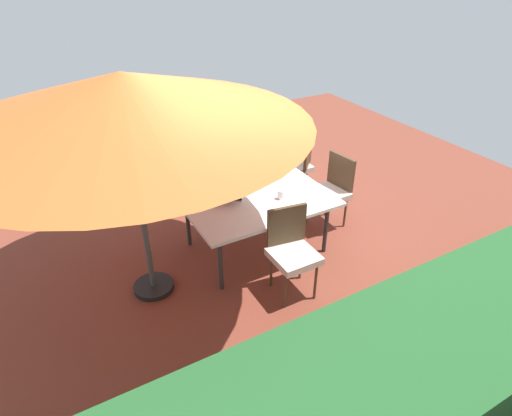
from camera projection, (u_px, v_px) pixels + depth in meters
ground_plane at (256, 248)px, 5.45m from camera, size 10.00×10.00×0.02m
hedge_row at (449, 379)px, 3.01m from camera, size 6.30×0.97×1.33m
dining_table at (256, 201)px, 5.09m from camera, size 1.71×1.26×0.74m
patio_umbrella at (123, 100)px, 3.67m from camera, size 3.34×3.34×2.39m
chair_southwest at (297, 163)px, 6.29m from camera, size 0.59×0.59×0.98m
chair_west at (332, 188)px, 5.64m from camera, size 0.49×0.48×0.98m
chair_south at (227, 184)px, 5.74m from camera, size 0.46×0.46×0.98m
chair_north at (292, 248)px, 4.51m from camera, size 0.48×0.49×0.98m
laptop at (228, 196)px, 5.00m from camera, size 0.40×0.37×0.21m
cup at (281, 195)px, 5.01m from camera, size 0.08×0.08×0.11m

